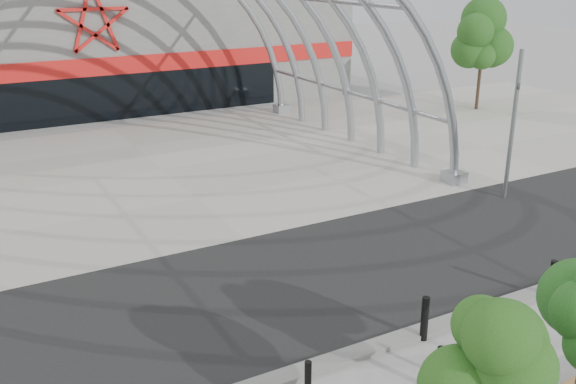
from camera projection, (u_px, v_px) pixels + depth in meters
ground at (369, 344)px, 15.31m from camera, size 140.00×140.00×0.00m
road at (296, 283)px, 18.20m from camera, size 140.00×7.00×0.02m
forecourt at (162, 170)px, 28.09m from camera, size 60.00×17.00×0.04m
kerb at (375, 347)px, 15.09m from camera, size 60.00×0.50×0.12m
arena_building at (70, 38)px, 41.56m from camera, size 34.00×15.24×8.00m
vault_canopy at (162, 170)px, 28.09m from camera, size 20.80×15.80×20.36m
signal_pole at (513, 123)px, 23.83m from camera, size 0.30×0.80×5.67m
street_tree_0 at (496, 367)px, 10.14m from camera, size 1.56×1.56×3.57m
bollard_1 at (308, 381)px, 13.19m from camera, size 0.15×0.15×0.93m
bollard_2 at (440, 370)px, 13.43m from camera, size 0.17×0.17×1.09m
bollard_3 at (425, 319)px, 15.30m from camera, size 0.18×0.18×1.14m
bollard_4 at (552, 280)px, 17.19m from camera, size 0.18×0.18×1.13m
bg_tree_1 at (483, 40)px, 38.25m from camera, size 2.70×2.70×5.91m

